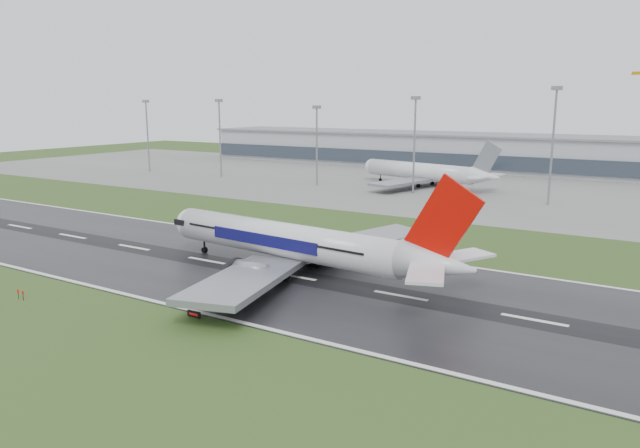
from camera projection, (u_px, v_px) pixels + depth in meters
The scene contains 12 objects.
ground at pixel (134, 248), 122.30m from camera, with size 520.00×520.00×0.00m, color #294419.
runway at pixel (134, 247), 122.29m from camera, with size 400.00×45.00×0.10m, color black.
apron at pixel (389, 181), 226.72m from camera, with size 400.00×130.00×0.08m, color slate.
terminal at pixel (444, 151), 275.33m from camera, with size 240.00×36.00×15.00m, color #93979E.
main_airliner at pixel (302, 222), 101.52m from camera, with size 62.95×59.95×18.59m, color silver, non-canonical shape.
parked_airliner at pixel (425, 163), 210.78m from camera, with size 57.51×53.55×16.86m, color silver, non-canonical shape.
runway_sign at pixel (194, 314), 82.23m from camera, with size 2.30×0.26×1.04m, color black, non-canonical shape.
floodmast_0 at pixel (148, 137), 255.89m from camera, with size 0.64×0.64×29.54m, color gray.
floodmast_1 at pixel (220, 140), 234.87m from camera, with size 0.64×0.64×29.78m, color gray.
floodmast_2 at pixel (317, 148), 211.92m from camera, with size 0.64×0.64×27.41m, color gray.
floodmast_3 at pixel (414, 147), 192.45m from camera, with size 0.64×0.64×30.41m, color gray.
floodmast_4 at pixel (552, 149), 170.38m from camera, with size 0.64×0.64×32.97m, color gray.
Camera 1 is at (94.99, -81.15, 29.45)m, focal length 33.13 mm.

